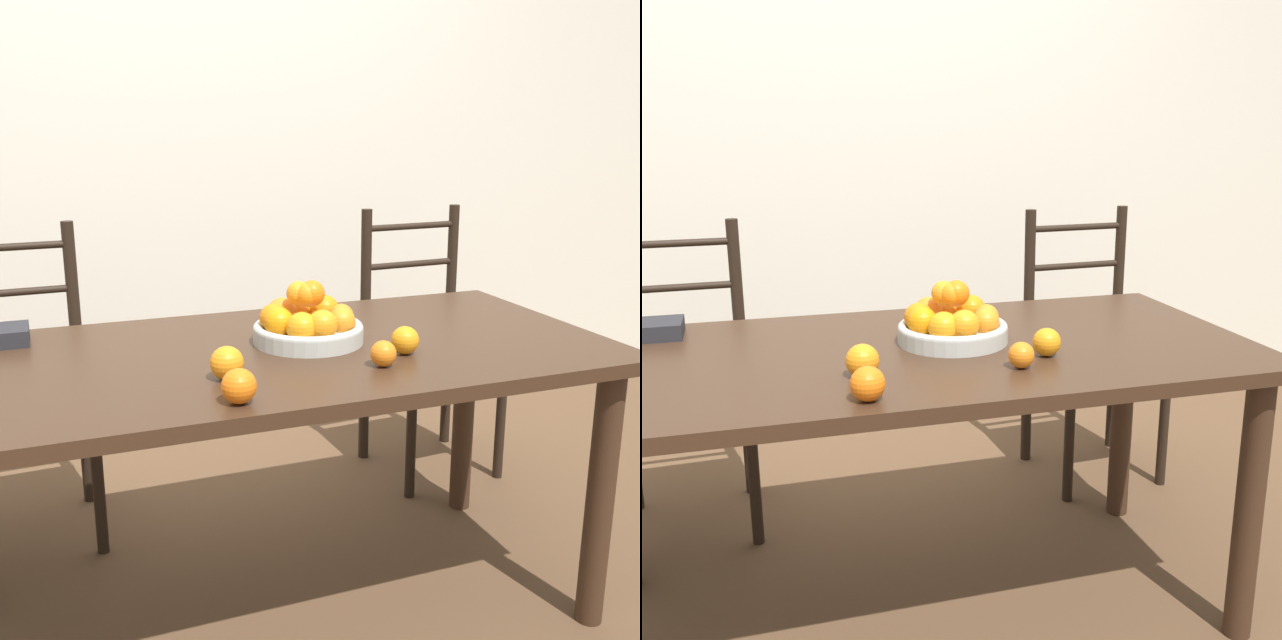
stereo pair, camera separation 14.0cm
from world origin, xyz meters
TOP-DOWN VIEW (x-y plane):
  - ground_plane at (0.00, 0.00)m, footprint 12.00×12.00m
  - wall_back at (0.00, 1.42)m, footprint 8.00×0.06m
  - dining_table at (0.00, 0.00)m, footprint 1.70×0.82m
  - fruit_bowl at (0.11, 0.03)m, footprint 0.28×0.28m
  - orange_loose_0 at (-0.15, -0.18)m, footprint 0.07×0.07m
  - orange_loose_1 at (0.20, -0.22)m, footprint 0.06×0.06m
  - orange_loose_2 at (0.29, -0.15)m, footprint 0.07×0.07m
  - orange_loose_3 at (-0.17, -0.33)m, footprint 0.07×0.07m
  - chair_left at (-0.61, 0.68)m, footprint 0.43×0.42m
  - chair_right at (0.82, 0.68)m, footprint 0.44×0.42m

SIDE VIEW (x-z plane):
  - ground_plane at x=0.00m, z-range 0.00..0.00m
  - chair_left at x=-0.61m, z-range -0.02..0.96m
  - chair_right at x=0.82m, z-range -0.02..0.96m
  - dining_table at x=0.00m, z-range 0.27..1.01m
  - orange_loose_1 at x=0.20m, z-range 0.74..0.80m
  - orange_loose_2 at x=0.29m, z-range 0.74..0.81m
  - orange_loose_3 at x=-0.17m, z-range 0.74..0.81m
  - orange_loose_0 at x=-0.15m, z-range 0.74..0.82m
  - fruit_bowl at x=0.11m, z-range 0.71..0.87m
  - wall_back at x=0.00m, z-range 0.00..2.60m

